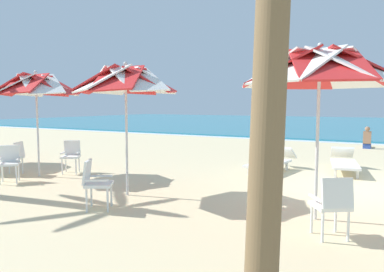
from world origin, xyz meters
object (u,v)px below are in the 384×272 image
(plastic_chair_0, at_px, (332,203))
(plastic_chair_1, at_px, (95,181))
(beachgoer_seated, at_px, (367,141))
(sun_lounger_1, at_px, (344,162))
(beach_umbrella_0, at_px, (319,69))
(plastic_chair_4, at_px, (9,161))
(sun_lounger_2, at_px, (272,161))
(plastic_chair_3, at_px, (71,154))
(beach_umbrella_1, at_px, (126,81))
(plastic_chair_2, at_px, (15,156))
(beach_umbrella_2, at_px, (36,86))

(plastic_chair_0, height_order, plastic_chair_1, same)
(beachgoer_seated, bearing_deg, sun_lounger_1, -91.63)
(beach_umbrella_0, height_order, plastic_chair_4, beach_umbrella_0)
(sun_lounger_1, distance_m, sun_lounger_2, 1.95)
(plastic_chair_3, relative_size, sun_lounger_2, 0.39)
(plastic_chair_3, bearing_deg, beach_umbrella_1, -22.19)
(beach_umbrella_1, height_order, plastic_chair_3, beach_umbrella_1)
(plastic_chair_2, bearing_deg, plastic_chair_1, -17.66)
(sun_lounger_2, bearing_deg, beach_umbrella_0, -63.64)
(plastic_chair_0, distance_m, plastic_chair_1, 3.84)
(beach_umbrella_2, relative_size, plastic_chair_3, 3.08)
(beach_umbrella_1, distance_m, plastic_chair_4, 3.69)
(beach_umbrella_0, xyz_separation_m, sun_lounger_2, (-1.84, 3.71, -2.08))
(plastic_chair_0, distance_m, plastic_chair_2, 7.88)
(plastic_chair_4, bearing_deg, plastic_chair_1, -11.43)
(plastic_chair_4, xyz_separation_m, beachgoer_seated, (6.89, 11.51, -0.20))
(beach_umbrella_1, height_order, beachgoer_seated, beach_umbrella_1)
(plastic_chair_2, bearing_deg, sun_lounger_1, 31.97)
(beach_umbrella_0, bearing_deg, beachgoer_seated, 89.62)
(plastic_chair_2, xyz_separation_m, beachgoer_seated, (7.56, 10.90, -0.20))
(plastic_chair_0, height_order, sun_lounger_1, plastic_chair_0)
(plastic_chair_0, distance_m, beach_umbrella_2, 7.45)
(plastic_chair_2, distance_m, plastic_chair_4, 0.91)
(plastic_chair_2, bearing_deg, sun_lounger_2, 33.32)
(plastic_chair_0, relative_size, plastic_chair_2, 1.00)
(plastic_chair_4, height_order, beachgoer_seated, beachgoer_seated)
(plastic_chair_0, height_order, beach_umbrella_1, beach_umbrella_1)
(plastic_chair_1, height_order, plastic_chair_2, same)
(plastic_chair_0, xyz_separation_m, sun_lounger_1, (-0.46, 5.37, -0.22))
(plastic_chair_1, distance_m, sun_lounger_1, 6.78)
(plastic_chair_1, distance_m, beach_umbrella_2, 4.09)
(plastic_chair_0, height_order, plastic_chair_3, same)
(beach_umbrella_2, distance_m, sun_lounger_2, 6.41)
(plastic_chair_4, relative_size, sun_lounger_1, 0.39)
(plastic_chair_3, relative_size, beachgoer_seated, 0.94)
(beach_umbrella_0, distance_m, plastic_chair_4, 7.09)
(plastic_chair_3, bearing_deg, plastic_chair_4, -103.06)
(beach_umbrella_2, bearing_deg, beach_umbrella_0, -1.61)
(sun_lounger_2, distance_m, beachgoer_seated, 7.43)
(beach_umbrella_1, xyz_separation_m, plastic_chair_3, (-2.85, 1.16, -1.77))
(plastic_chair_2, bearing_deg, plastic_chair_0, -5.57)
(plastic_chair_1, xyz_separation_m, beach_umbrella_2, (-3.37, 1.49, 1.79))
(plastic_chair_0, relative_size, beachgoer_seated, 0.94)
(beachgoer_seated, bearing_deg, beach_umbrella_0, -90.38)
(plastic_chair_4, distance_m, sun_lounger_2, 6.60)
(beach_umbrella_2, distance_m, beachgoer_seated, 12.88)
(beach_umbrella_1, relative_size, plastic_chair_3, 3.07)
(beach_umbrella_0, distance_m, sun_lounger_2, 4.63)
(beach_umbrella_0, height_order, beach_umbrella_2, beach_umbrella_0)
(beach_umbrella_0, bearing_deg, beach_umbrella_2, 178.39)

